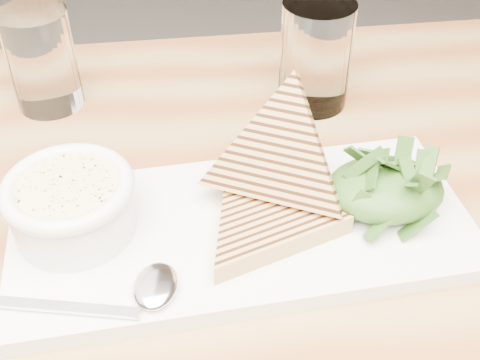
{
  "coord_description": "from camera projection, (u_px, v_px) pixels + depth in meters",
  "views": [
    {
      "loc": [
        0.23,
        -0.26,
        1.14
      ],
      "look_at": [
        0.27,
        0.14,
        0.79
      ],
      "focal_mm": 45.0,
      "sensor_mm": 36.0,
      "label": 1
    }
  ],
  "objects": [
    {
      "name": "table_top",
      "position": [
        135.0,
        265.0,
        0.55
      ],
      "size": [
        1.21,
        0.83,
        0.04
      ],
      "primitive_type": "cube",
      "rotation": [
        0.0,
        0.0,
        0.04
      ],
      "color": "#9C7745",
      "rests_on": "ground"
    },
    {
      "name": "table_leg_br",
      "position": [
        465.0,
        236.0,
        1.09
      ],
      "size": [
        0.06,
        0.06,
        0.7
      ],
      "primitive_type": "cylinder",
      "color": "#9C7745",
      "rests_on": "ground"
    },
    {
      "name": "platter",
      "position": [
        242.0,
        229.0,
        0.54
      ],
      "size": [
        0.42,
        0.22,
        0.02
      ],
      "primitive_type": "cube",
      "rotation": [
        0.0,
        0.0,
        0.09
      ],
      "color": "white",
      "rests_on": "table_top"
    },
    {
      "name": "soup_bowl",
      "position": [
        73.0,
        211.0,
        0.52
      ],
      "size": [
        0.1,
        0.1,
        0.04
      ],
      "primitive_type": "cylinder",
      "color": "white",
      "rests_on": "platter"
    },
    {
      "name": "soup",
      "position": [
        68.0,
        189.0,
        0.5
      ],
      "size": [
        0.09,
        0.09,
        0.01
      ],
      "primitive_type": "cylinder",
      "color": "#DFC787",
      "rests_on": "soup_bowl"
    },
    {
      "name": "bowl_rim",
      "position": [
        67.0,
        187.0,
        0.5
      ],
      "size": [
        0.11,
        0.11,
        0.01
      ],
      "primitive_type": "torus",
      "color": "white",
      "rests_on": "soup_bowl"
    },
    {
      "name": "sandwich_flat",
      "position": [
        265.0,
        221.0,
        0.53
      ],
      "size": [
        0.2,
        0.2,
        0.02
      ],
      "primitive_type": null,
      "rotation": [
        0.0,
        0.0,
        0.36
      ],
      "color": "tan",
      "rests_on": "platter"
    },
    {
      "name": "sandwich_lean",
      "position": [
        278.0,
        158.0,
        0.53
      ],
      "size": [
        0.21,
        0.21,
        0.17
      ],
      "primitive_type": null,
      "rotation": [
        0.95,
        0.0,
        -0.44
      ],
      "color": "tan",
      "rests_on": "sandwich_flat"
    },
    {
      "name": "salad_base",
      "position": [
        385.0,
        189.0,
        0.54
      ],
      "size": [
        0.11,
        0.08,
        0.04
      ],
      "primitive_type": "ellipsoid",
      "color": "black",
      "rests_on": "platter"
    },
    {
      "name": "arugula_pile",
      "position": [
        386.0,
        184.0,
        0.54
      ],
      "size": [
        0.11,
        0.1,
        0.05
      ],
      "primitive_type": null,
      "color": "#447229",
      "rests_on": "platter"
    },
    {
      "name": "spoon_bowl",
      "position": [
        156.0,
        286.0,
        0.48
      ],
      "size": [
        0.04,
        0.05,
        0.01
      ],
      "primitive_type": "ellipsoid",
      "rotation": [
        0.0,
        0.0,
        -0.2
      ],
      "color": "silver",
      "rests_on": "platter"
    },
    {
      "name": "spoon_handle",
      "position": [
        62.0,
        307.0,
        0.46
      ],
      "size": [
        0.12,
        0.03,
        0.0
      ],
      "primitive_type": "cube",
      "rotation": [
        0.0,
        0.0,
        -0.2
      ],
      "color": "silver",
      "rests_on": "platter"
    },
    {
      "name": "glass_near",
      "position": [
        42.0,
        60.0,
        0.68
      ],
      "size": [
        0.08,
        0.08,
        0.12
      ],
      "primitive_type": "cylinder",
      "color": "white",
      "rests_on": "table_top"
    },
    {
      "name": "glass_far",
      "position": [
        315.0,
        55.0,
        0.68
      ],
      "size": [
        0.08,
        0.08,
        0.12
      ],
      "primitive_type": "cylinder",
      "color": "white",
      "rests_on": "table_top"
    }
  ]
}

